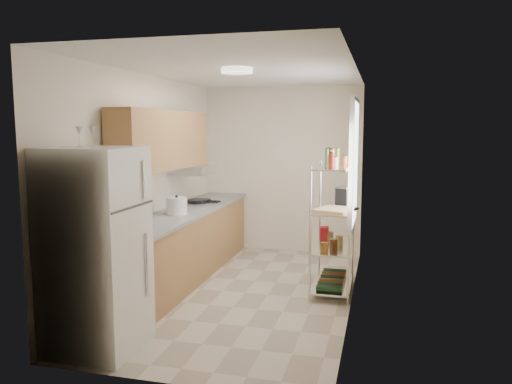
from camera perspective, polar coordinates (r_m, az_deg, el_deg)
room at (r=5.80m, az=-1.30°, el=0.80°), size 2.52×4.42×2.62m
counter_run at (r=6.65m, az=-7.95°, el=-5.83°), size 0.63×3.51×0.90m
upper_cabinets at (r=6.22m, az=-10.52°, el=5.84°), size 0.33×2.20×0.72m
range_hood at (r=6.96m, az=-7.28°, el=2.59°), size 0.50×0.60×0.12m
window at (r=5.92m, az=11.13°, el=3.23°), size 0.06×1.00×1.46m
bakers_rack at (r=5.93m, az=8.87°, el=-1.00°), size 0.45×0.90×1.73m
ceiling_dome at (r=5.51m, az=-2.20°, el=13.70°), size 0.34×0.34×0.05m
refrigerator at (r=4.62m, az=-17.82°, el=-6.30°), size 0.74×0.74×1.80m
wine_glass_a at (r=4.48m, az=-19.51°, el=5.97°), size 0.06×0.06×0.18m
wine_glass_b at (r=4.51m, az=-18.14°, el=6.02°), size 0.06×0.06×0.17m
rice_cooker at (r=6.25m, az=-9.06°, el=-1.57°), size 0.25×0.25×0.21m
frying_pan_large at (r=7.13m, az=-6.71°, el=-1.05°), size 0.31×0.31×0.05m
frying_pan_small at (r=7.19m, az=-6.05°, el=-0.99°), size 0.25×0.25×0.04m
cutting_board at (r=5.80m, az=9.09°, el=-2.00°), size 0.51×0.58×0.03m
espresso_machine at (r=6.09m, az=10.03°, el=-0.54°), size 0.20×0.25×0.25m
storage_bag at (r=6.36m, az=7.84°, el=-4.70°), size 0.11×0.15×0.16m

